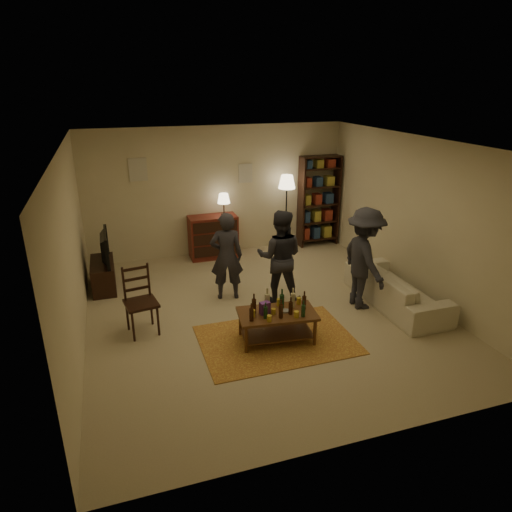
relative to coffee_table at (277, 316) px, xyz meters
name	(u,v)px	position (x,y,z in m)	size (l,w,h in m)	color
floor	(264,312)	(0.10, 0.86, -0.40)	(6.00, 6.00, 0.00)	#C6B793
room_shell	(186,171)	(-0.55, 3.84, 1.41)	(6.00, 6.00, 6.00)	beige
rug	(277,340)	(0.00, 0.00, -0.40)	(2.20, 1.50, 0.01)	#984621
coffee_table	(277,316)	(0.00, 0.00, 0.00)	(1.17, 0.73, 0.79)	brown
dining_chair	(140,298)	(-1.83, 0.89, 0.15)	(0.52, 0.52, 1.04)	black
tv_stand	(103,268)	(-2.35, 2.66, -0.02)	(0.40, 1.00, 1.06)	black
dresser	(214,236)	(-0.10, 3.57, 0.07)	(1.00, 0.50, 1.36)	maroon
bookshelf	(319,200)	(2.34, 3.64, 0.63)	(0.90, 0.34, 2.02)	black
floor_lamp	(287,187)	(1.51, 3.51, 1.01)	(0.36, 0.36, 1.67)	black
sofa	(396,288)	(2.30, 0.46, -0.10)	(2.08, 0.81, 0.61)	beige
person_left	(227,256)	(-0.32, 1.59, 0.36)	(0.56, 0.37, 1.53)	#27262E
person_right	(280,257)	(0.49, 1.19, 0.40)	(0.78, 0.61, 1.60)	#25242C
person_by_sofa	(364,259)	(1.72, 0.59, 0.44)	(1.09, 0.63, 1.69)	#27272F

